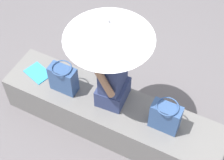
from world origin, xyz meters
TOP-DOWN VIEW (x-y plane):
  - ground_plane at (0.00, 0.00)m, footprint 14.00×14.00m
  - stone_bench at (0.00, 0.00)m, footprint 2.44×0.56m
  - person_seated at (-0.02, 0.07)m, footprint 0.31×0.48m
  - parasol at (-0.03, 0.03)m, footprint 0.81×0.81m
  - handbag_black at (0.59, -0.01)m, footprint 0.29×0.22m
  - tote_bag_canvas at (-0.54, -0.05)m, footprint 0.29×0.21m
  - magazine at (-0.92, -0.00)m, footprint 0.33×0.27m

SIDE VIEW (x-z plane):
  - ground_plane at x=0.00m, z-range 0.00..0.00m
  - stone_bench at x=0.00m, z-range 0.00..0.45m
  - magazine at x=-0.92m, z-range 0.45..0.46m
  - tote_bag_canvas at x=-0.54m, z-range 0.45..0.79m
  - handbag_black at x=0.59m, z-range 0.45..0.80m
  - person_seated at x=-0.02m, z-range 0.39..1.29m
  - parasol at x=-0.03m, z-range 0.89..2.02m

